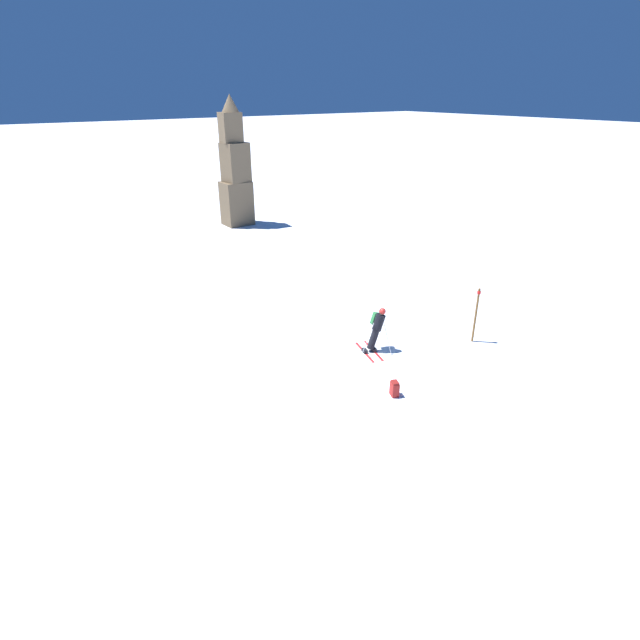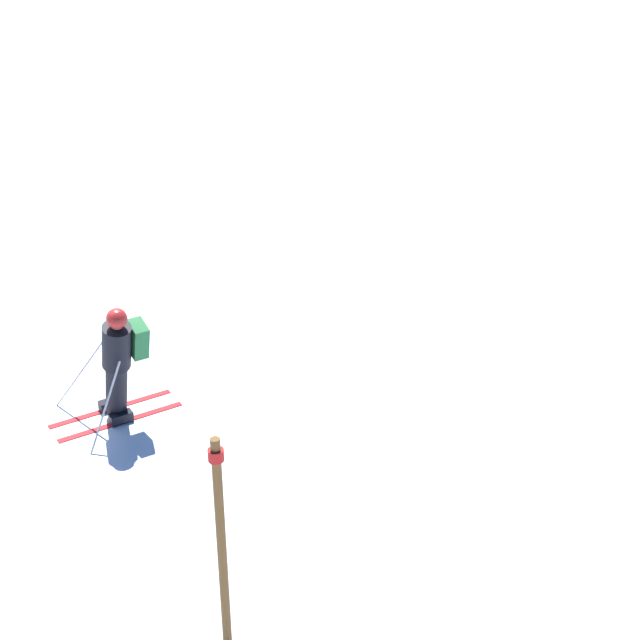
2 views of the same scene
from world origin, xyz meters
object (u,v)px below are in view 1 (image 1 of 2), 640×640
at_px(skier, 377,327).
at_px(spare_backpack, 394,389).
at_px(trail_marker, 476,313).
at_px(rock_pillar, 235,173).

bearing_deg(skier, spare_backpack, -103.57).
bearing_deg(spare_backpack, trail_marker, 123.21).
bearing_deg(trail_marker, skier, 155.24).
xyz_separation_m(rock_pillar, trail_marker, (-1.03, -21.22, -2.34)).
relative_size(skier, trail_marker, 0.79).
bearing_deg(skier, trail_marker, -8.24).
xyz_separation_m(spare_backpack, trail_marker, (4.95, 0.98, 0.92)).
bearing_deg(rock_pillar, spare_backpack, -105.07).
relative_size(skier, spare_backpack, 3.39).
distance_m(skier, spare_backpack, 3.05).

